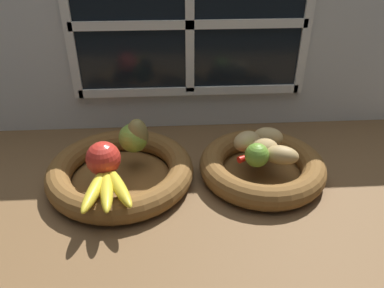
# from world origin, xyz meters

# --- Properties ---
(ground_plane) EXTENTS (1.40, 0.90, 0.03)m
(ground_plane) POSITION_xyz_m (0.00, 0.00, -0.01)
(ground_plane) COLOR brown
(back_wall) EXTENTS (1.40, 0.05, 0.55)m
(back_wall) POSITION_xyz_m (0.00, 0.30, 0.28)
(back_wall) COLOR silver
(back_wall) RESTS_ON ground_plane
(fruit_bowl_left) EXTENTS (0.35, 0.35, 0.06)m
(fruit_bowl_left) POSITION_xyz_m (-0.18, 0.01, 0.03)
(fruit_bowl_left) COLOR brown
(fruit_bowl_left) RESTS_ON ground_plane
(fruit_bowl_right) EXTENTS (0.31, 0.31, 0.06)m
(fruit_bowl_right) POSITION_xyz_m (0.16, 0.01, 0.03)
(fruit_bowl_right) COLOR brown
(fruit_bowl_right) RESTS_ON ground_plane
(apple_green_back) EXTENTS (0.07, 0.07, 0.07)m
(apple_green_back) POSITION_xyz_m (-0.15, 0.05, 0.10)
(apple_green_back) COLOR #7AA338
(apple_green_back) RESTS_ON fruit_bowl_left
(apple_red_front) EXTENTS (0.08, 0.08, 0.08)m
(apple_red_front) POSITION_xyz_m (-0.21, -0.04, 0.10)
(apple_red_front) COLOR red
(apple_red_front) RESTS_ON fruit_bowl_left
(pear_brown) EXTENTS (0.06, 0.06, 0.09)m
(pear_brown) POSITION_xyz_m (-0.14, 0.05, 0.10)
(pear_brown) COLOR olive
(pear_brown) RESTS_ON fruit_bowl_left
(banana_bunch_front) EXTENTS (0.12, 0.17, 0.03)m
(banana_bunch_front) POSITION_xyz_m (-0.20, -0.11, 0.07)
(banana_bunch_front) COLOR gold
(banana_bunch_front) RESTS_ON fruit_bowl_left
(potato_small) EXTENTS (0.09, 0.07, 0.04)m
(potato_small) POSITION_xyz_m (0.19, -0.02, 0.08)
(potato_small) COLOR #A38451
(potato_small) RESTS_ON fruit_bowl_right
(potato_back) EXTENTS (0.08, 0.06, 0.05)m
(potato_back) POSITION_xyz_m (0.18, 0.05, 0.08)
(potato_back) COLOR tan
(potato_back) RESTS_ON fruit_bowl_right
(potato_oblong) EXTENTS (0.09, 0.08, 0.05)m
(potato_oblong) POSITION_xyz_m (0.13, 0.04, 0.08)
(potato_oblong) COLOR tan
(potato_oblong) RESTS_ON fruit_bowl_right
(potato_large) EXTENTS (0.08, 0.07, 0.05)m
(potato_large) POSITION_xyz_m (0.16, 0.01, 0.08)
(potato_large) COLOR #A38451
(potato_large) RESTS_ON fruit_bowl_right
(lime_near) EXTENTS (0.06, 0.06, 0.06)m
(lime_near) POSITION_xyz_m (0.14, -0.03, 0.09)
(lime_near) COLOR olive
(lime_near) RESTS_ON fruit_bowl_right
(chili_pepper) EXTENTS (0.12, 0.07, 0.02)m
(chili_pepper) POSITION_xyz_m (0.15, 0.01, 0.07)
(chili_pepper) COLOR red
(chili_pepper) RESTS_ON fruit_bowl_right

